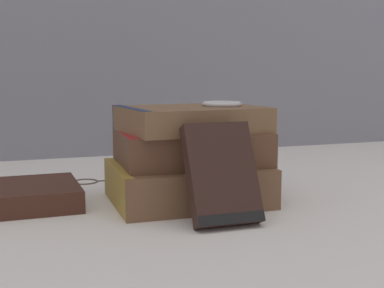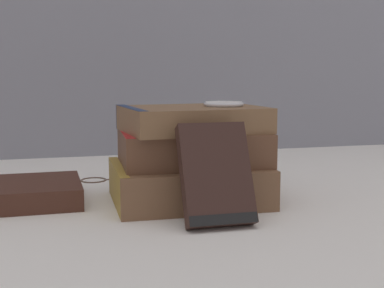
{
  "view_description": "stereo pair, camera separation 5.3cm",
  "coord_description": "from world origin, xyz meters",
  "views": [
    {
      "loc": [
        -0.18,
        -0.67,
        0.18
      ],
      "look_at": [
        0.05,
        -0.01,
        0.08
      ],
      "focal_mm": 50.0,
      "sensor_mm": 36.0,
      "label": 1
    },
    {
      "loc": [
        -0.13,
        -0.69,
        0.18
      ],
      "look_at": [
        0.05,
        -0.01,
        0.08
      ],
      "focal_mm": 50.0,
      "sensor_mm": 36.0,
      "label": 2
    }
  ],
  "objects": [
    {
      "name": "book_flat_top",
      "position": [
        0.05,
        0.0,
        0.11
      ],
      "size": [
        0.19,
        0.15,
        0.03
      ],
      "rotation": [
        0.0,
        0.0,
        0.09
      ],
      "color": "brown",
      "rests_on": "book_flat_middle"
    },
    {
      "name": "book_flat_bottom",
      "position": [
        0.04,
        0.0,
        0.03
      ],
      "size": [
        0.2,
        0.16,
        0.05
      ],
      "rotation": [
        0.0,
        0.0,
        -0.02
      ],
      "color": "brown",
      "rests_on": "ground_plane"
    },
    {
      "name": "reading_glasses",
      "position": [
        -0.04,
        0.17,
        0.0
      ],
      "size": [
        0.1,
        0.05,
        0.0
      ],
      "rotation": [
        0.0,
        0.0,
        -0.09
      ],
      "color": "#4C3828",
      "rests_on": "ground_plane"
    },
    {
      "name": "book_leaning_front",
      "position": [
        0.05,
        -0.11,
        0.05
      ],
      "size": [
        0.08,
        0.07,
        0.12
      ],
      "rotation": [
        -0.45,
        0.0,
        0.0
      ],
      "color": "#331E19",
      "rests_on": "ground_plane"
    },
    {
      "name": "book_flat_middle",
      "position": [
        0.05,
        0.01,
        0.07
      ],
      "size": [
        0.2,
        0.16,
        0.05
      ],
      "rotation": [
        0.0,
        0.0,
        -0.05
      ],
      "color": "brown",
      "rests_on": "book_flat_bottom"
    },
    {
      "name": "ground_plane",
      "position": [
        0.0,
        0.0,
        0.0
      ],
      "size": [
        3.0,
        3.0,
        0.0
      ],
      "primitive_type": "plane",
      "color": "white"
    },
    {
      "name": "pocket_watch",
      "position": [
        0.09,
        -0.0,
        0.13
      ],
      "size": [
        0.05,
        0.06,
        0.01
      ],
      "color": "white",
      "rests_on": "book_flat_top"
    }
  ]
}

